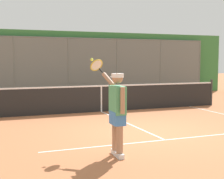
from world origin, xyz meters
TOP-DOWN VIEW (x-y plane):
  - ground_plane at (0.00, 0.00)m, footprint 60.00×60.00m
  - court_line_markings at (0.00, 1.22)m, footprint 7.57×8.32m
  - fence_backdrop at (0.00, -9.30)m, footprint 18.68×1.37m
  - tennis_net at (0.00, -3.65)m, footprint 9.73×0.09m
  - tennis_player at (1.53, 1.69)m, footprint 0.43×1.38m

SIDE VIEW (x-z plane):
  - ground_plane at x=0.00m, z-range 0.00..0.00m
  - court_line_markings at x=0.00m, z-range 0.00..0.01m
  - tennis_net at x=0.00m, z-range -0.04..1.03m
  - tennis_player at x=1.53m, z-range -0.01..1.90m
  - fence_backdrop at x=0.00m, z-range -0.01..3.31m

